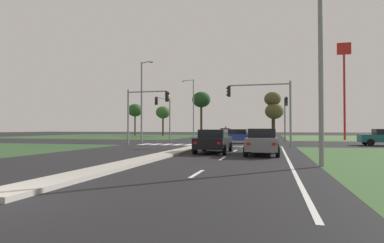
{
  "coord_description": "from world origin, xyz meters",
  "views": [
    {
      "loc": [
        6.1,
        -5.7,
        1.6
      ],
      "look_at": [
        -2.59,
        29.11,
        2.36
      ],
      "focal_mm": 30.27,
      "sensor_mm": 36.0,
      "label": 1
    }
  ],
  "objects": [
    {
      "name": "car_black_second",
      "position": [
        2.34,
        15.22,
        0.78
      ],
      "size": [
        2.07,
        4.56,
        1.52
      ],
      "color": "black",
      "rests_on": "ground"
    },
    {
      "name": "traffic_signal_near_right",
      "position": [
        5.53,
        23.4,
        3.99
      ],
      "size": [
        5.66,
        0.32,
        5.71
      ],
      "color": "gray",
      "rests_on": "ground"
    },
    {
      "name": "car_maroon_fourth",
      "position": [
        -2.31,
        53.41,
        0.82
      ],
      "size": [
        2.07,
        4.44,
        1.61
      ],
      "rotation": [
        0.0,
        0.0,
        3.14
      ],
      "color": "maroon",
      "rests_on": "ground"
    },
    {
      "name": "treeline_near",
      "position": [
        -23.76,
        61.3,
        5.6
      ],
      "size": [
        3.32,
        3.32,
        7.07
      ],
      "color": "#423323",
      "rests_on": "ground"
    },
    {
      "name": "car_teal_near",
      "position": [
        16.12,
        27.73,
        0.79
      ],
      "size": [
        4.17,
        2.02,
        1.54
      ],
      "rotation": [
        0.0,
        0.0,
        1.57
      ],
      "color": "#19565B",
      "rests_on": "ground"
    },
    {
      "name": "street_lamp_near",
      "position": [
        8.31,
        8.72,
        4.64
      ],
      "size": [
        2.59,
        0.49,
        8.18
      ],
      "color": "gray",
      "rests_on": "ground"
    },
    {
      "name": "car_blue_third",
      "position": [
        2.26,
        29.09,
        0.77
      ],
      "size": [
        4.58,
        2.09,
        1.5
      ],
      "rotation": [
        0.0,
        0.0,
        1.57
      ],
      "color": "navy",
      "rests_on": "ground"
    },
    {
      "name": "crosswalk_bar_second",
      "position": [
        -5.25,
        24.8,
        0.01
      ],
      "size": [
        0.7,
        2.8,
        0.01
      ],
      "primitive_type": "cube",
      "color": "silver",
      "rests_on": "ground"
    },
    {
      "name": "lane_dash_near",
      "position": [
        3.5,
        5.39,
        0.01
      ],
      "size": [
        0.14,
        2.0,
        0.01
      ],
      "primitive_type": "cube",
      "color": "silver",
      "rests_on": "ground"
    },
    {
      "name": "edge_line_right",
      "position": [
        6.85,
        12.0,
        0.01
      ],
      "size": [
        0.14,
        24.0,
        0.01
      ],
      "primitive_type": "cube",
      "color": "silver",
      "rests_on": "ground"
    },
    {
      "name": "crosswalk_bar_near",
      "position": [
        -6.4,
        24.8,
        0.01
      ],
      "size": [
        0.7,
        2.8,
        0.01
      ],
      "primitive_type": "cube",
      "color": "silver",
      "rests_on": "ground"
    },
    {
      "name": "lane_dash_third",
      "position": [
        3.5,
        17.39,
        0.01
      ],
      "size": [
        0.14,
        2.0,
        0.01
      ],
      "primitive_type": "cube",
      "color": "silver",
      "rests_on": "ground"
    },
    {
      "name": "lane_dash_second",
      "position": [
        3.5,
        11.39,
        0.01
      ],
      "size": [
        0.14,
        2.0,
        0.01
      ],
      "primitive_type": "cube",
      "color": "silver",
      "rests_on": "ground"
    },
    {
      "name": "crosswalk_bar_seventh",
      "position": [
        0.5,
        24.8,
        0.01
      ],
      "size": [
        0.7,
        2.8,
        0.01
      ],
      "primitive_type": "cube",
      "color": "silver",
      "rests_on": "ground"
    },
    {
      "name": "car_grey_fifth",
      "position": [
        5.49,
        14.17,
        0.81
      ],
      "size": [
        1.97,
        4.57,
        1.58
      ],
      "color": "slate",
      "rests_on": "ground"
    },
    {
      "name": "traffic_signal_far_left",
      "position": [
        -7.6,
        34.53,
        3.99
      ],
      "size": [
        0.32,
        5.65,
        5.71
      ],
      "color": "gray",
      "rests_on": "ground"
    },
    {
      "name": "treeline_third",
      "position": [
        -8.04,
        58.79,
        7.36
      ],
      "size": [
        3.75,
        3.75,
        9.08
      ],
      "color": "#423323",
      "rests_on": "ground"
    },
    {
      "name": "lane_dash_fourth",
      "position": [
        3.5,
        23.39,
        0.01
      ],
      "size": [
        0.14,
        2.0,
        0.01
      ],
      "primitive_type": "cube",
      "color": "silver",
      "rests_on": "ground"
    },
    {
      "name": "median_island_near",
      "position": [
        0.0,
        11.0,
        0.07
      ],
      "size": [
        1.2,
        22.0,
        0.14
      ],
      "primitive_type": "cube",
      "color": "#ADA89E",
      "rests_on": "ground"
    },
    {
      "name": "ground_plane",
      "position": [
        0.0,
        30.0,
        0.0
      ],
      "size": [
        200.0,
        200.0,
        0.0
      ],
      "primitive_type": "plane",
      "color": "black"
    },
    {
      "name": "crosswalk_bar_fourth",
      "position": [
        -2.95,
        24.8,
        0.01
      ],
      "size": [
        0.7,
        2.8,
        0.01
      ],
      "primitive_type": "cube",
      "color": "silver",
      "rests_on": "ground"
    },
    {
      "name": "pedestrian_at_median",
      "position": [
        -0.11,
        38.17,
        1.22
      ],
      "size": [
        0.34,
        0.34,
        1.78
      ],
      "rotation": [
        0.0,
        0.0,
        4.71
      ],
      "color": "maroon",
      "rests_on": "median_island_far"
    },
    {
      "name": "traffic_signal_near_left",
      "position": [
        -6.02,
        23.4,
        3.7
      ],
      "size": [
        4.33,
        0.32,
        5.38
      ],
      "color": "gray",
      "rests_on": "ground"
    },
    {
      "name": "traffic_signal_far_right",
      "position": [
        7.6,
        34.75,
        3.74
      ],
      "size": [
        0.32,
        5.0,
        5.39
      ],
      "color": "gray",
      "rests_on": "ground"
    },
    {
      "name": "crosswalk_bar_third",
      "position": [
        -4.1,
        24.8,
        0.01
      ],
      "size": [
        0.7,
        2.8,
        0.01
      ],
      "primitive_type": "cube",
      "color": "silver",
      "rests_on": "ground"
    },
    {
      "name": "fastfood_pole_sign",
      "position": [
        15.7,
        42.41,
        9.62
      ],
      "size": [
        1.8,
        0.4,
        13.4
      ],
      "color": "red",
      "rests_on": "ground"
    },
    {
      "name": "grass_verge_far_left",
      "position": [
        -25.5,
        54.5,
        0.0
      ],
      "size": [
        35.0,
        35.0,
        0.01
      ],
      "primitive_type": "cube",
      "color": "#2D4C28",
      "rests_on": "ground"
    },
    {
      "name": "median_island_far",
      "position": [
        0.0,
        55.0,
        0.07
      ],
      "size": [
        1.2,
        36.0,
        0.14
      ],
      "primitive_type": "cube",
      "color": "#ADA89E",
      "rests_on": "ground"
    },
    {
      "name": "treeline_second",
      "position": [
        -17.66,
        62.72,
        5.1
      ],
      "size": [
        3.21,
        3.21,
        6.53
      ],
      "color": "#423323",
      "rests_on": "ground"
    },
    {
      "name": "stop_bar_near",
      "position": [
        3.8,
        23.0,
        0.01
      ],
      "size": [
        6.4,
        0.5,
        0.01
      ],
      "primitive_type": "cube",
      "color": "silver",
      "rests_on": "ground"
    },
    {
      "name": "treeline_fifth",
      "position": [
        6.43,
        62.95,
        5.09
      ],
      "size": [
        3.78,
        3.78,
        6.73
      ],
      "color": "#423323",
      "rests_on": "ground"
    },
    {
      "name": "treeline_fourth",
      "position": [
        6.11,
        63.41,
        7.56
      ],
      "size": [
        3.43,
        3.43,
        9.19
      ],
      "color": "#423323",
      "rests_on": "ground"
    },
    {
      "name": "street_lamp_third",
      "position": [
        -8.25,
        52.2,
        5.89
      ],
      "size": [
        2.48,
        0.69,
        10.64
      ],
      "color": "gray",
      "rests_on": "ground"
    },
    {
      "name": "crosswalk_bar_eighth",
      "position": [
        1.65,
        24.8,
        0.01
      ],
      "size": [
        0.7,
        2.8,
        0.01
      ],
      "primitive_type": "cube",
      "color": "silver",
      "rests_on": "ground"
    },
    {
      "name": "crosswalk_bar_sixth",
      "position": [
        -0.65,
        24.8,
        0.01
      ],
      "size": [
        0.7,
        2.8,
        0.01
      ],
      "primitive_type": "cube",
      "color": "silver",
      "rests_on": "ground"
    },
    {
      "name": "street_lamp_second",
      "position": [
        -7.93,
        27.76,
        5.0
      ],
      "size": [
        1.79,
        1.01,
        8.99
      ],
      "color": "gray",
      "rests_on": "ground"
    },
    {
      "name": "crosswalk_bar_fifth",
      "position": [
        -1.8,
        24.8,
        0.01
      ],
      "size": [
        0.7,
        2.8,
        0.01
      ],
      "primitive_type": "cube",
      "color": "silver",
      "rests_on": "ground"
    }
  ]
}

